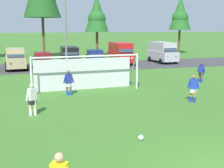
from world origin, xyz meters
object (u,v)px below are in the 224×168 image
at_px(player_defender_far, 193,89).
at_px(parked_car_slot_right, 121,53).
at_px(parked_car_slot_far_right, 162,52).
at_px(street_lamp, 68,34).
at_px(soccer_ball, 141,138).
at_px(player_midfield_center, 69,83).
at_px(parked_car_slot_left, 15,59).
at_px(parked_car_slot_center_right, 95,57).
at_px(player_striker_near, 32,100).
at_px(parked_car_slot_center_left, 43,60).
at_px(parked_car_slot_center, 70,56).
at_px(player_winger_left, 201,72).
at_px(soccer_goal, 84,72).

xyz_separation_m(player_defender_far, parked_car_slot_right, (1.30, 18.71, 0.52)).
xyz_separation_m(parked_car_slot_far_right, street_lamp, (-12.39, -6.38, 2.36)).
bearing_deg(player_defender_far, soccer_ball, -136.61).
relative_size(parked_car_slot_right, street_lamp, 0.68).
relative_size(player_midfield_center, parked_car_slot_left, 0.35).
height_order(parked_car_slot_right, parked_car_slot_far_right, same).
bearing_deg(parked_car_slot_left, parked_car_slot_center_right, 9.81).
relative_size(player_striker_near, parked_car_slot_center_left, 0.39).
bearing_deg(parked_car_slot_center_right, soccer_ball, -97.95).
height_order(parked_car_slot_center_left, parked_car_slot_center, parked_car_slot_center).
bearing_deg(player_winger_left, parked_car_slot_right, 101.48).
relative_size(soccer_goal, parked_car_slot_right, 1.55).
height_order(soccer_ball, parked_car_slot_center_left, parked_car_slot_center_left).
distance_m(soccer_goal, street_lamp, 7.55).
height_order(soccer_ball, street_lamp, street_lamp).
relative_size(parked_car_slot_center_right, street_lamp, 0.60).
bearing_deg(soccer_ball, parked_car_slot_center, 89.41).
bearing_deg(player_winger_left, street_lamp, 144.97).
bearing_deg(player_winger_left, player_defender_far, -125.72).
bearing_deg(parked_car_slot_center, street_lamp, -98.31).
height_order(player_defender_far, parked_car_slot_center_left, parked_car_slot_center_left).
xyz_separation_m(player_winger_left, parked_car_slot_center_left, (-11.86, 11.43, 0.05)).
xyz_separation_m(player_winger_left, parked_car_slot_left, (-14.60, 11.71, 0.29)).
bearing_deg(parked_car_slot_left, player_winger_left, -38.72).
bearing_deg(parked_car_slot_far_right, parked_car_slot_center, -177.48).
distance_m(player_defender_far, street_lamp, 13.89).
relative_size(soccer_goal, parked_car_slot_center, 1.62).
distance_m(parked_car_slot_left, parked_car_slot_center_left, 2.77).
height_order(player_midfield_center, parked_car_slot_center, parked_car_slot_center).
bearing_deg(parked_car_slot_center, parked_car_slot_center_left, -157.86).
xyz_separation_m(player_striker_near, parked_car_slot_left, (-1.48, 17.48, 0.29)).
distance_m(soccer_ball, parked_car_slot_far_right, 26.33).
distance_m(player_striker_near, parked_car_slot_center_right, 20.38).
bearing_deg(parked_car_slot_left, player_midfield_center, -74.24).
bearing_deg(parked_car_slot_right, parked_car_slot_left, -172.96).
distance_m(soccer_goal, parked_car_slot_right, 15.16).
bearing_deg(soccer_ball, parked_car_slot_right, 74.79).
bearing_deg(parked_car_slot_center, player_striker_near, -103.09).
distance_m(soccer_ball, player_midfield_center, 8.76).
relative_size(player_defender_far, parked_car_slot_center, 0.35).
relative_size(player_midfield_center, parked_car_slot_right, 0.34).
bearing_deg(parked_car_slot_center, parked_car_slot_center_right, 10.55).
bearing_deg(parked_car_slot_center, soccer_goal, -92.90).
height_order(soccer_goal, player_striker_near, soccer_goal).
height_order(player_winger_left, parked_car_slot_right, parked_car_slot_right).
bearing_deg(player_winger_left, player_striker_near, -156.25).
relative_size(player_striker_near, parked_car_slot_center_right, 0.38).
bearing_deg(parked_car_slot_far_right, player_defender_far, -109.63).
bearing_deg(soccer_goal, player_defender_far, -43.09).
xyz_separation_m(soccer_ball, parked_car_slot_center, (0.24, 23.01, 1.00)).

